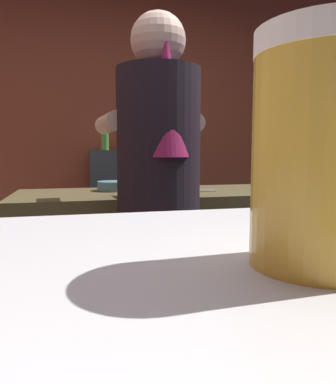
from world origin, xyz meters
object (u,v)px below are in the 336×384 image
pint_glass_near (321,152)px  bartender (159,191)px  mixing_bowl (115,186)px  knife_block (312,170)px  bottle_vinegar (120,142)px  bottle_soy (140,139)px  bottle_olive_oil (160,141)px  bottle_hot_sauce (105,137)px  chefs_knife (194,191)px

pint_glass_near → bartender: bearing=82.1°
bartender → mixing_bowl: bearing=7.6°
knife_block → mixing_bowl: size_ratio=1.54×
knife_block → pint_glass_near: knife_block is taller
knife_block → bottle_vinegar: bearing=128.7°
pint_glass_near → bottle_soy: (0.37, 2.89, 0.11)m
mixing_bowl → pint_glass_near: size_ratio=1.31×
bartender → mixing_bowl: 0.57m
bartender → bottle_soy: (0.19, 1.62, 0.27)m
mixing_bowl → bottle_olive_oil: bearing=65.8°
pint_glass_near → bottle_hot_sauce: 2.85m
bartender → pint_glass_near: size_ratio=11.76×
knife_block → bottle_soy: size_ratio=1.16×
chefs_knife → bottle_soy: size_ratio=0.97×
bartender → bottle_olive_oil: size_ratio=7.89×
bottle_hot_sauce → bottle_olive_oil: (0.49, 0.12, -0.02)m
knife_block → bottle_hot_sauce: (-1.14, 1.13, 0.22)m
bartender → chefs_knife: (0.28, 0.41, -0.05)m
bottle_vinegar → pint_glass_near: bearing=-94.0°
bartender → bottle_vinegar: (0.03, 1.71, 0.25)m
bottle_soy → bottle_olive_oil: (0.19, 0.08, -0.01)m
bottle_soy → bartender: bearing=-96.7°
mixing_bowl → chefs_knife: (0.41, -0.15, -0.02)m
knife_block → bottle_olive_oil: bottle_olive_oil is taller
chefs_knife → knife_block: bearing=18.7°
pint_glass_near → bottle_olive_oil: bottle_olive_oil is taller
mixing_bowl → bottle_soy: bottle_soy is taller
pint_glass_near → bottle_hot_sauce: size_ratio=0.54×
mixing_bowl → bottle_olive_oil: size_ratio=0.88×
bartender → knife_block: (1.04, 0.45, 0.06)m
chefs_knife → bottle_olive_oil: size_ratio=1.12×
knife_block → pint_glass_near: 2.11m
bartender → bottle_olive_oil: (0.39, 1.70, 0.26)m
mixing_bowl → bartender: bearing=-77.0°
bottle_olive_oil → bottle_vinegar: bearing=179.5°
bottle_hot_sauce → bottle_vinegar: bearing=42.8°
mixing_bowl → bottle_soy: bearing=73.3°
pint_glass_near → bottle_vinegar: size_ratio=0.77×
chefs_knife → bottle_vinegar: (-0.25, 1.30, 0.29)m
chefs_knife → pint_glass_near: bearing=-90.0°
pint_glass_near → bottle_olive_oil: size_ratio=0.67×
bottle_olive_oil → bartender: bearing=-102.8°
pint_glass_near → bottle_vinegar: (0.21, 2.97, 0.09)m
mixing_bowl → bottle_vinegar: bearing=82.0°
bottle_vinegar → bottle_hot_sauce: size_ratio=0.70×
chefs_knife → bottle_soy: 1.26m
bottle_hot_sauce → bottle_olive_oil: 0.51m
bottle_soy → bottle_olive_oil: bearing=22.2°
mixing_bowl → bottle_hot_sauce: bottle_hot_sauce is taller
pint_glass_near → bottle_olive_oil: 3.02m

